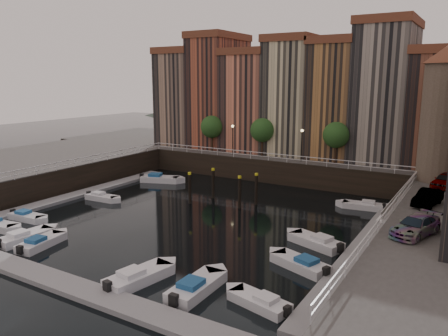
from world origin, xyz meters
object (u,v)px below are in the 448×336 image
Objects in this scene: boat_left_1 at (27,217)px; car_b at (428,199)px; boat_left_2 at (102,197)px; corner_tower at (446,111)px; mooring_pilings at (224,189)px; gangway at (400,198)px; car_c at (416,227)px; car_a at (446,181)px.

car_b is at bearing 17.84° from boat_left_1.
boat_left_2 is at bearing -160.06° from car_b.
corner_tower is 23.75m from mooring_pilings.
gangway reaches higher than boat_left_1.
car_c is (0.23, -18.55, -6.54)m from corner_tower.
corner_tower is at bearing 21.77° from boat_left_2.
corner_tower is 1.66× the size of gangway.
gangway is 2.08× the size of car_b.
boat_left_1 is at bearing -133.71° from car_a.
gangway is 6.91m from car_b.
car_b is (2.97, -5.99, 1.74)m from gangway.
boat_left_2 is (-12.51, -5.90, -1.33)m from mooring_pilings.
car_c is (32.78, -3.18, 3.34)m from boat_left_2.
car_a is at bearing 27.25° from boat_left_1.
mooring_pilings is 1.62× the size of boat_left_1.
gangway is 1.96× the size of car_a.
boat_left_2 is (-32.54, -15.37, -9.88)m from corner_tower.
gangway is at bearing -144.45° from car_a.
car_a is 7.44m from car_b.
boat_left_2 is at bearing -154.72° from corner_tower.
gangway reaches higher than mooring_pilings.
boat_left_1 is (-30.59, -19.59, -1.60)m from gangway.
corner_tower is 19.67m from car_c.
gangway is at bearing 121.27° from car_c.
corner_tower reaches higher than car_c.
gangway is 1.84× the size of car_c.
car_c is at bearing -77.39° from car_a.
corner_tower is at bearing 25.29° from mooring_pilings.
corner_tower is 3.44× the size of car_b.
corner_tower is 2.05× the size of mooring_pilings.
car_a reaches higher than car_b.
mooring_pilings reaches higher than boat_left_1.
gangway is at bearing -122.80° from corner_tower.
corner_tower is at bearing 57.20° from gangway.
boat_left_2 is 0.92× the size of car_c.
gangway is 36.36m from boat_left_1.
car_c is at bearing -77.43° from gangway.
corner_tower reaches higher than car_a.
car_c is at bearing -77.41° from car_b.
car_b is at bearing -63.64° from gangway.
boat_left_2 is 1.03× the size of car_b.
car_c is (0.16, -8.05, -0.00)m from car_b.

